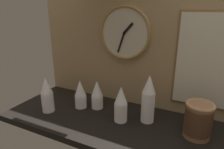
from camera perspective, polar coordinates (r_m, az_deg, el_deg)
ground_plane at (r=1.21m, az=6.12°, el=-14.61°), size 1.60×0.56×0.04m
wall_tiled_back at (r=1.27m, az=11.23°, el=13.01°), size 1.60×0.03×1.05m
cup_stack_center_right at (r=1.17m, az=10.34°, el=-6.85°), size 0.08×0.08×0.29m
cup_stack_far_left at (r=1.34m, az=-18.09°, el=-5.44°), size 0.08×0.08×0.23m
cup_stack_center_left at (r=1.33m, az=-4.28°, el=-5.70°), size 0.08×0.08×0.19m
cup_stack_left at (r=1.35m, az=-9.02°, el=-5.52°), size 0.08×0.08×0.19m
cup_stack_center at (r=1.17m, az=2.54°, el=-8.42°), size 0.08×0.08×0.22m
bowl_stack_right at (r=1.14m, az=23.41°, el=-11.68°), size 0.14×0.14×0.19m
wall_clock at (r=1.30m, az=3.61°, el=11.73°), size 0.35×0.03×0.35m
menu_board at (r=1.24m, az=28.03°, el=2.89°), size 0.46×0.01×0.56m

